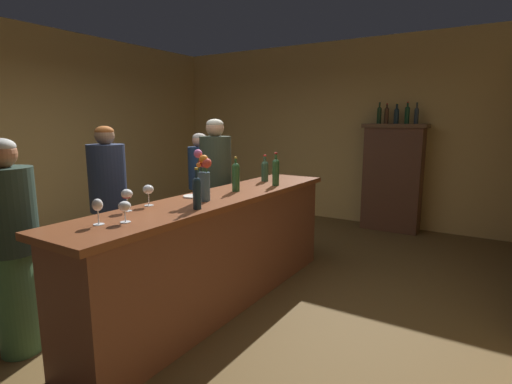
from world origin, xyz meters
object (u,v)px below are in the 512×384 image
at_px(patron_in_grey, 10,240).
at_px(flower_arrangement, 204,176).
at_px(display_bottle_midleft, 387,115).
at_px(display_bottle_midright, 407,114).
at_px(display_bottle_right, 416,115).
at_px(patron_in_navy, 216,186).
at_px(wine_glass_spare, 98,206).
at_px(wine_bottle_merlot, 236,176).
at_px(wine_bottle_malbec, 197,191).
at_px(wine_glass_front, 127,195).
at_px(display_bottle_left, 379,114).
at_px(cheese_plate, 193,196).
at_px(wine_glass_rear, 125,207).
at_px(wine_glass_mid, 148,190).
at_px(display_cabinet, 393,175).
at_px(wine_bottle_chardonnay, 265,170).
at_px(wine_bottle_riesling, 276,171).
at_px(patron_redhead, 109,203).
at_px(display_bottle_center, 396,115).
at_px(bar_counter, 219,250).
at_px(patron_by_cabinet, 200,184).

bearing_deg(patron_in_grey, flower_arrangement, -1.56).
bearing_deg(display_bottle_midleft, display_bottle_midright, -0.00).
height_order(display_bottle_right, patron_in_navy, display_bottle_right).
bearing_deg(wine_glass_spare, wine_bottle_merlot, 88.24).
bearing_deg(wine_bottle_malbec, wine_glass_front, -139.88).
bearing_deg(wine_bottle_merlot, display_bottle_left, 81.84).
bearing_deg(patron_in_grey, wine_glass_front, -12.16).
relative_size(cheese_plate, display_bottle_midright, 0.55).
bearing_deg(wine_glass_rear, wine_bottle_malbec, 75.82).
height_order(wine_glass_front, display_bottle_midright, display_bottle_midright).
xyz_separation_m(wine_bottle_malbec, flower_arrangement, (-0.15, 0.27, 0.07)).
relative_size(wine_glass_front, wine_glass_rear, 1.17).
distance_m(wine_glass_mid, flower_arrangement, 0.46).
distance_m(display_cabinet, wine_glass_front, 4.37).
bearing_deg(display_bottle_right, wine_bottle_chardonnay, -113.63).
distance_m(patron_in_navy, patron_in_grey, 2.19).
xyz_separation_m(wine_glass_rear, display_bottle_left, (0.40, 4.49, 0.65)).
distance_m(wine_glass_rear, patron_in_navy, 1.99).
height_order(wine_bottle_riesling, patron_redhead, patron_redhead).
relative_size(wine_glass_rear, cheese_plate, 0.80).
bearing_deg(display_cabinet, wine_glass_front, -101.90).
height_order(flower_arrangement, display_bottle_center, display_bottle_center).
height_order(wine_bottle_chardonnay, display_bottle_right, display_bottle_right).
xyz_separation_m(wine_bottle_merlot, patron_in_grey, (-0.75, -1.66, -0.31)).
bearing_deg(display_bottle_center, patron_in_grey, -106.86).
height_order(bar_counter, patron_in_grey, patron_in_grey).
distance_m(flower_arrangement, patron_in_grey, 1.45).
bearing_deg(display_cabinet, wine_glass_spare, -99.22).
bearing_deg(wine_glass_spare, display_bottle_right, 77.41).
relative_size(wine_bottle_riesling, wine_glass_spare, 2.02).
height_order(wine_glass_mid, cheese_plate, wine_glass_mid).
xyz_separation_m(cheese_plate, patron_in_grey, (-0.60, -1.24, -0.17)).
relative_size(wine_bottle_malbec, display_bottle_right, 1.04).
relative_size(wine_glass_mid, wine_glass_spare, 0.98).
distance_m(wine_bottle_malbec, patron_in_grey, 1.33).
height_order(cheese_plate, display_bottle_center, display_bottle_center).
xyz_separation_m(wine_glass_rear, display_bottle_midright, (0.81, 4.49, 0.65)).
xyz_separation_m(bar_counter, wine_bottle_chardonnay, (-0.09, 0.96, 0.63)).
xyz_separation_m(display_cabinet, patron_by_cabinet, (-2.01, -2.12, -0.01)).
distance_m(bar_counter, cheese_plate, 0.55).
xyz_separation_m(wine_glass_rear, cheese_plate, (-0.21, 0.90, -0.10)).
height_order(wine_bottle_chardonnay, patron_in_navy, patron_in_navy).
height_order(wine_glass_mid, patron_in_navy, patron_in_navy).
height_order(wine_bottle_merlot, display_bottle_midright, display_bottle_midright).
height_order(wine_glass_front, display_bottle_right, display_bottle_right).
bearing_deg(wine_glass_spare, wine_bottle_malbec, 70.82).
bearing_deg(wine_glass_rear, wine_glass_spare, -127.01).
distance_m(wine_bottle_merlot, cheese_plate, 0.48).
bearing_deg(wine_glass_rear, display_bottle_center, 81.71).
bearing_deg(wine_glass_spare, patron_by_cabinet, 116.82).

